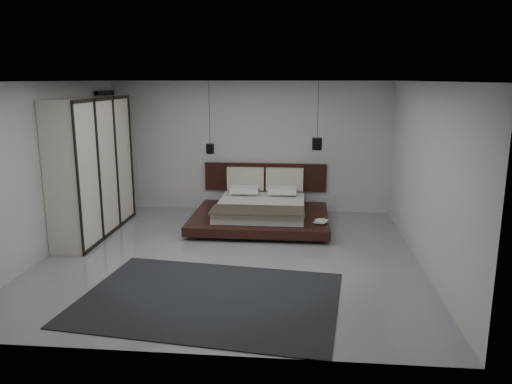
# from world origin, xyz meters

# --- Properties ---
(floor) EXTENTS (6.00, 6.00, 0.00)m
(floor) POSITION_xyz_m (0.00, 0.00, 0.00)
(floor) COLOR gray
(floor) RESTS_ON ground
(ceiling) EXTENTS (6.00, 6.00, 0.00)m
(ceiling) POSITION_xyz_m (0.00, 0.00, 2.80)
(ceiling) COLOR white
(ceiling) RESTS_ON wall_back
(wall_back) EXTENTS (6.00, 0.00, 6.00)m
(wall_back) POSITION_xyz_m (0.00, 3.00, 1.40)
(wall_back) COLOR beige
(wall_back) RESTS_ON floor
(wall_front) EXTENTS (6.00, 0.00, 6.00)m
(wall_front) POSITION_xyz_m (0.00, -3.00, 1.40)
(wall_front) COLOR beige
(wall_front) RESTS_ON floor
(wall_left) EXTENTS (0.00, 6.00, 6.00)m
(wall_left) POSITION_xyz_m (-3.00, 0.00, 1.40)
(wall_left) COLOR beige
(wall_left) RESTS_ON floor
(wall_right) EXTENTS (0.00, 6.00, 6.00)m
(wall_right) POSITION_xyz_m (3.00, 0.00, 1.40)
(wall_right) COLOR beige
(wall_right) RESTS_ON floor
(lattice_screen) EXTENTS (0.05, 0.90, 2.60)m
(lattice_screen) POSITION_xyz_m (-2.95, 2.45, 1.30)
(lattice_screen) COLOR black
(lattice_screen) RESTS_ON floor
(bed) EXTENTS (2.64, 2.33, 1.05)m
(bed) POSITION_xyz_m (0.34, 1.91, 0.28)
(bed) COLOR black
(bed) RESTS_ON floor
(book_lower) EXTENTS (0.26, 0.31, 0.03)m
(book_lower) POSITION_xyz_m (1.42, 1.28, 0.26)
(book_lower) COLOR #99724C
(book_lower) RESTS_ON bed
(book_upper) EXTENTS (0.30, 0.35, 0.02)m
(book_upper) POSITION_xyz_m (1.40, 1.25, 0.28)
(book_upper) COLOR #99724C
(book_upper) RESTS_ON book_lower
(pendant_left) EXTENTS (0.16, 0.16, 1.46)m
(pendant_left) POSITION_xyz_m (-0.75, 2.32, 1.45)
(pendant_left) COLOR black
(pendant_left) RESTS_ON ceiling
(pendant_right) EXTENTS (0.20, 0.20, 1.35)m
(pendant_right) POSITION_xyz_m (1.42, 2.32, 1.57)
(pendant_right) COLOR black
(pendant_right) RESTS_ON ceiling
(wardrobe) EXTENTS (0.61, 2.57, 2.52)m
(wardrobe) POSITION_xyz_m (-2.70, 1.03, 1.26)
(wardrobe) COLOR beige
(wardrobe) RESTS_ON floor
(rug) EXTENTS (3.60, 2.76, 0.01)m
(rug) POSITION_xyz_m (-0.05, -1.65, 0.01)
(rug) COLOR black
(rug) RESTS_ON floor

